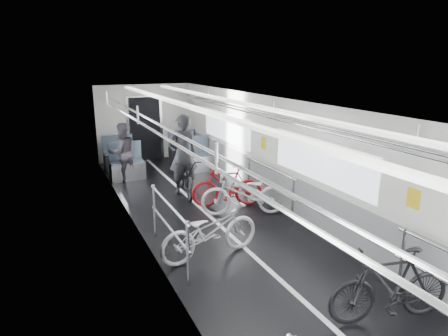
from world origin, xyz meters
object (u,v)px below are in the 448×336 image
at_px(person_seated, 122,152).
at_px(bike_right_far, 227,186).
at_px(person_standing, 183,154).
at_px(bike_aisle, 186,176).
at_px(bike_right_mid, 244,193).
at_px(bike_right_near, 390,285).
at_px(bike_left_far, 210,231).

bearing_deg(person_seated, bike_right_far, 108.10).
relative_size(bike_right_far, person_standing, 0.81).
bearing_deg(person_seated, bike_aisle, 111.26).
xyz_separation_m(bike_right_mid, bike_right_far, (-0.12, 0.60, -0.00)).
distance_m(person_standing, person_seated, 2.01).
relative_size(bike_right_mid, person_standing, 0.93).
bearing_deg(bike_right_mid, person_seated, -134.39).
xyz_separation_m(bike_right_near, bike_aisle, (-0.68, 5.62, -0.03)).
height_order(bike_right_near, bike_aisle, bike_right_near).
distance_m(bike_right_near, person_seated, 7.61).
bearing_deg(bike_right_far, bike_left_far, -13.11).
relative_size(bike_right_mid, bike_right_far, 1.15).
bearing_deg(bike_right_far, bike_aisle, -136.60).
bearing_deg(bike_right_mid, bike_right_far, -150.44).
distance_m(bike_right_far, person_seated, 3.40).
bearing_deg(bike_right_far, person_seated, -131.47).
bearing_deg(person_seated, bike_right_near, 91.95).
xyz_separation_m(bike_right_far, bike_aisle, (-0.55, 1.17, -0.01)).
bearing_deg(bike_right_near, bike_aisle, -159.64).
height_order(bike_left_far, person_seated, person_seated).
distance_m(bike_left_far, bike_aisle, 3.26).
relative_size(bike_right_near, bike_right_mid, 0.90).
distance_m(bike_left_far, bike_right_near, 2.80).
bearing_deg(bike_right_far, bike_right_near, 20.20).
bearing_deg(person_seated, person_standing, 112.37).
relative_size(bike_right_near, person_seated, 1.04).
relative_size(bike_left_far, person_seated, 1.13).
height_order(bike_left_far, bike_right_far, bike_right_far).
relative_size(bike_aisle, person_standing, 0.90).
height_order(bike_right_near, person_seated, person_seated).
xyz_separation_m(bike_right_far, person_seated, (-1.69, 2.93, 0.31)).
relative_size(bike_right_mid, bike_aisle, 1.03).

